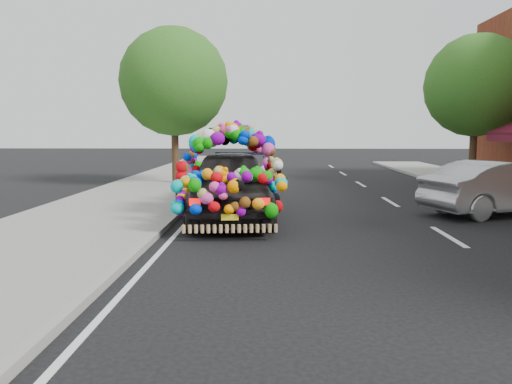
# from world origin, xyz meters

# --- Properties ---
(ground) EXTENTS (100.00, 100.00, 0.00)m
(ground) POSITION_xyz_m (0.00, 0.00, 0.00)
(ground) COLOR black
(ground) RESTS_ON ground
(sidewalk) EXTENTS (4.00, 60.00, 0.12)m
(sidewalk) POSITION_xyz_m (-4.30, 0.00, 0.06)
(sidewalk) COLOR gray
(sidewalk) RESTS_ON ground
(kerb) EXTENTS (0.15, 60.00, 0.13)m
(kerb) POSITION_xyz_m (-2.35, 0.00, 0.07)
(kerb) COLOR gray
(kerb) RESTS_ON ground
(lane_markings) EXTENTS (6.00, 50.00, 0.01)m
(lane_markings) POSITION_xyz_m (3.60, 0.00, 0.01)
(lane_markings) COLOR silver
(lane_markings) RESTS_ON ground
(tree_near_sidewalk) EXTENTS (4.20, 4.20, 6.13)m
(tree_near_sidewalk) POSITION_xyz_m (-3.80, 9.50, 4.02)
(tree_near_sidewalk) COLOR #332114
(tree_near_sidewalk) RESTS_ON ground
(tree_far_b) EXTENTS (4.00, 4.00, 5.90)m
(tree_far_b) POSITION_xyz_m (8.00, 10.00, 3.89)
(tree_far_b) COLOR #332114
(tree_far_b) RESTS_ON ground
(plush_art_car) EXTENTS (2.74, 5.32, 2.34)m
(plush_art_car) POSITION_xyz_m (-1.02, 1.94, 1.21)
(plush_art_car) COLOR black
(plush_art_car) RESTS_ON ground
(navy_sedan) EXTENTS (2.49, 5.20, 1.46)m
(navy_sedan) POSITION_xyz_m (-1.33, 4.61, 0.73)
(navy_sedan) COLOR black
(navy_sedan) RESTS_ON ground
(silver_hatchback) EXTENTS (4.44, 2.91, 1.38)m
(silver_hatchback) POSITION_xyz_m (5.90, 2.81, 0.69)
(silver_hatchback) COLOR #9FA1A7
(silver_hatchback) RESTS_ON ground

